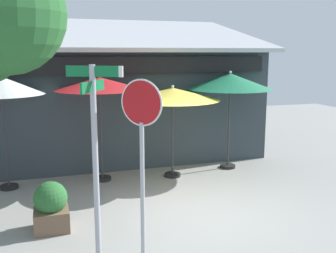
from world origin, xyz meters
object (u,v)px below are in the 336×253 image
at_px(street_sign_post, 95,146).
at_px(patio_umbrella_ivory_left, 1,87).
at_px(patio_umbrella_mustard_right, 173,95).
at_px(sidewalk_planter, 51,207).
at_px(patio_umbrella_forest_green_far_right, 230,82).
at_px(stop_sign, 142,139).
at_px(patio_umbrella_crimson_center, 99,85).

relative_size(street_sign_post, patio_umbrella_ivory_left, 1.11).
height_order(street_sign_post, patio_umbrella_mustard_right, street_sign_post).
bearing_deg(sidewalk_planter, patio_umbrella_ivory_left, 109.60).
xyz_separation_m(patio_umbrella_ivory_left, patio_umbrella_mustard_right, (4.10, -0.30, -0.29)).
relative_size(patio_umbrella_forest_green_far_right, sidewalk_planter, 2.98).
xyz_separation_m(street_sign_post, stop_sign, (0.68, -0.17, 0.10)).
distance_m(patio_umbrella_forest_green_far_right, sidewalk_planter, 5.94).
bearing_deg(patio_umbrella_crimson_center, patio_umbrella_forest_green_far_right, 0.52).
bearing_deg(patio_umbrella_mustard_right, stop_sign, -114.55).
xyz_separation_m(patio_umbrella_mustard_right, patio_umbrella_forest_green_far_right, (1.77, 0.29, 0.27)).
xyz_separation_m(patio_umbrella_ivory_left, sidewalk_planter, (0.95, -2.66, -2.03)).
height_order(stop_sign, sidewalk_planter, stop_sign).
height_order(patio_umbrella_crimson_center, sidewalk_planter, patio_umbrella_crimson_center).
distance_m(street_sign_post, stop_sign, 0.71).
relative_size(patio_umbrella_mustard_right, sidewalk_planter, 2.65).
bearing_deg(patio_umbrella_crimson_center, stop_sign, -89.41).
relative_size(street_sign_post, patio_umbrella_mustard_right, 1.26).
bearing_deg(stop_sign, patio_umbrella_crimson_center, 90.59).
xyz_separation_m(stop_sign, patio_umbrella_mustard_right, (1.79, 3.91, 0.22)).
height_order(patio_umbrella_crimson_center, patio_umbrella_mustard_right, patio_umbrella_crimson_center).
relative_size(street_sign_post, sidewalk_planter, 3.33).
xyz_separation_m(patio_umbrella_crimson_center, patio_umbrella_forest_green_far_right, (3.61, 0.03, -0.02)).
bearing_deg(street_sign_post, sidewalk_planter, 116.22).
bearing_deg(patio_umbrella_forest_green_far_right, stop_sign, -130.30).
bearing_deg(patio_umbrella_ivory_left, patio_umbrella_mustard_right, -4.22).
relative_size(patio_umbrella_crimson_center, patio_umbrella_forest_green_far_right, 0.99).
relative_size(stop_sign, patio_umbrella_crimson_center, 1.05).
bearing_deg(stop_sign, street_sign_post, 166.09).
xyz_separation_m(patio_umbrella_ivory_left, patio_umbrella_forest_green_far_right, (5.88, -0.02, -0.02)).
height_order(stop_sign, patio_umbrella_crimson_center, stop_sign).
height_order(patio_umbrella_crimson_center, patio_umbrella_forest_green_far_right, patio_umbrella_forest_green_far_right).
distance_m(street_sign_post, patio_umbrella_ivory_left, 4.41).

